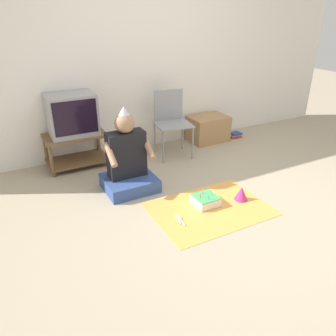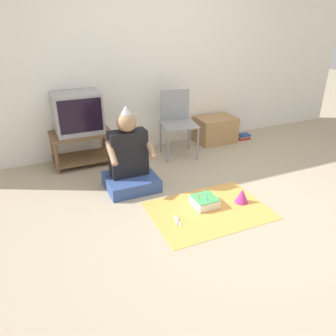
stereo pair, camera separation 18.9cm
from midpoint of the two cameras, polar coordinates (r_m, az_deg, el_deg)
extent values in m
plane|color=tan|center=(3.29, 12.95, -7.58)|extent=(16.00, 16.00, 0.00)
cube|color=white|center=(4.53, -1.09, 19.42)|extent=(6.40, 0.06, 2.55)
cube|color=brown|center=(4.18, -13.76, 5.84)|extent=(0.73, 0.44, 0.03)
cube|color=brown|center=(4.30, -13.31, 1.75)|extent=(0.73, 0.44, 0.02)
cylinder|color=brown|center=(4.04, -17.58, 1.68)|extent=(0.04, 0.04, 0.42)
cylinder|color=brown|center=(4.14, -8.45, 3.26)|extent=(0.04, 0.04, 0.42)
cylinder|color=brown|center=(4.38, -18.25, 3.49)|extent=(0.04, 0.04, 0.42)
cylinder|color=brown|center=(4.48, -9.80, 4.92)|extent=(0.04, 0.04, 0.42)
cube|color=#99999E|center=(4.11, -14.16, 9.29)|extent=(0.55, 0.40, 0.49)
cube|color=black|center=(3.91, -13.59, 8.76)|extent=(0.49, 0.01, 0.39)
cube|color=gray|center=(4.28, 3.20, 7.55)|extent=(0.50, 0.47, 0.02)
cube|color=gray|center=(4.40, 2.46, 10.86)|extent=(0.39, 0.08, 0.41)
cylinder|color=gray|center=(4.13, 1.26, 3.67)|extent=(0.02, 0.02, 0.44)
cylinder|color=gray|center=(4.26, 6.49, 4.18)|extent=(0.02, 0.02, 0.44)
cylinder|color=gray|center=(4.46, -0.09, 5.38)|extent=(0.02, 0.02, 0.44)
cylinder|color=gray|center=(4.58, 4.81, 5.82)|extent=(0.02, 0.02, 0.44)
cube|color=#A87F51|center=(4.93, 9.37, 6.62)|extent=(0.56, 0.40, 0.37)
cube|color=#B72D28|center=(5.17, 13.96, 5.09)|extent=(0.19, 0.13, 0.03)
cube|color=beige|center=(5.17, 14.05, 5.35)|extent=(0.16, 0.11, 0.02)
cube|color=#284793|center=(5.17, 14.13, 5.59)|extent=(0.17, 0.13, 0.03)
cube|color=#334C8C|center=(3.62, -4.95, -2.41)|extent=(0.54, 0.50, 0.14)
cube|color=black|center=(3.52, -5.42, 2.55)|extent=(0.40, 0.18, 0.50)
sphere|color=#9E7556|center=(3.40, -5.66, 7.87)|extent=(0.21, 0.21, 0.21)
cone|color=silver|center=(3.36, -5.75, 10.02)|extent=(0.11, 0.11, 0.09)
cylinder|color=#9E7556|center=(3.34, -8.21, 2.56)|extent=(0.06, 0.26, 0.21)
cylinder|color=#9E7556|center=(3.46, -1.61, 3.67)|extent=(0.06, 0.26, 0.21)
cube|color=#EFA84C|center=(3.27, 8.82, -7.32)|extent=(1.14, 0.81, 0.01)
cube|color=white|center=(3.32, 8.04, -5.85)|extent=(0.23, 0.23, 0.08)
cube|color=#4CB266|center=(3.29, 8.09, -5.19)|extent=(0.23, 0.23, 0.01)
cylinder|color=#66C666|center=(3.31, 9.10, -4.63)|extent=(0.01, 0.01, 0.05)
sphere|color=#FFCC4C|center=(3.29, 9.14, -4.13)|extent=(0.01, 0.01, 0.01)
cylinder|color=#E58CCC|center=(3.33, 7.57, -4.33)|extent=(0.01, 0.01, 0.05)
sphere|color=#FFCC4C|center=(3.31, 7.60, -3.83)|extent=(0.01, 0.01, 0.01)
cylinder|color=#EA4C4C|center=(3.25, 7.19, -5.11)|extent=(0.01, 0.01, 0.05)
sphere|color=#FFCC4C|center=(3.23, 7.22, -4.60)|extent=(0.01, 0.01, 0.01)
cylinder|color=#4C7FE5|center=(3.23, 8.60, -5.38)|extent=(0.01, 0.01, 0.05)
sphere|color=#FFCC4C|center=(3.22, 8.64, -4.87)|extent=(0.01, 0.01, 0.01)
cone|color=#CC338C|center=(3.43, 14.31, -4.71)|extent=(0.14, 0.14, 0.14)
ellipsoid|color=white|center=(3.12, 3.05, -8.54)|extent=(0.04, 0.05, 0.01)
cube|color=white|center=(3.07, 3.26, -9.31)|extent=(0.04, 0.10, 0.01)
ellipsoid|color=white|center=(3.10, 3.33, -8.78)|extent=(0.04, 0.05, 0.01)
cube|color=white|center=(3.05, 3.82, -9.53)|extent=(0.02, 0.10, 0.01)
camera|label=1|loc=(0.09, -88.34, 0.79)|focal=35.00mm
camera|label=2|loc=(0.09, 91.66, -0.79)|focal=35.00mm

